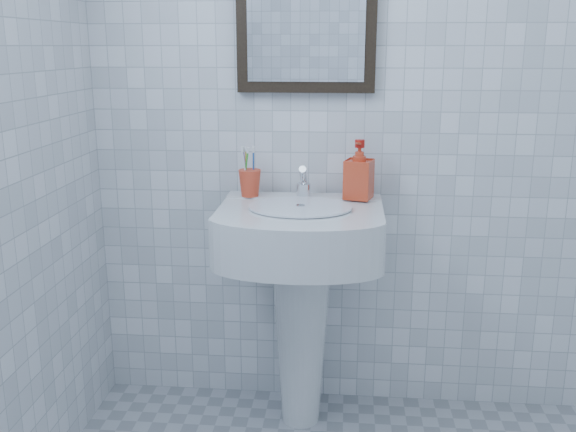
# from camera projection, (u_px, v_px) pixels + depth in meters

# --- Properties ---
(wall_back) EXTENTS (2.20, 0.02, 2.50)m
(wall_back) POSITION_uv_depth(u_px,v_px,m) (385.00, 90.00, 2.33)
(wall_back) COLOR white
(wall_back) RESTS_ON ground
(washbasin) EXTENTS (0.57, 0.42, 0.88)m
(washbasin) POSITION_uv_depth(u_px,v_px,m) (301.00, 279.00, 2.32)
(washbasin) COLOR silver
(washbasin) RESTS_ON ground
(faucet) EXTENTS (0.05, 0.11, 0.13)m
(faucet) POSITION_uv_depth(u_px,v_px,m) (303.00, 184.00, 2.34)
(faucet) COLOR silver
(faucet) RESTS_ON washbasin
(toothbrush_cup) EXTENTS (0.11, 0.11, 0.10)m
(toothbrush_cup) POSITION_uv_depth(u_px,v_px,m) (250.00, 183.00, 2.36)
(toothbrush_cup) COLOR red
(toothbrush_cup) RESTS_ON washbasin
(soap_dispenser) EXTENTS (0.12, 0.12, 0.21)m
(soap_dispenser) POSITION_uv_depth(u_px,v_px,m) (359.00, 170.00, 2.31)
(soap_dispenser) COLOR red
(soap_dispenser) RESTS_ON washbasin
(wall_mirror) EXTENTS (0.50, 0.04, 0.62)m
(wall_mirror) POSITION_uv_depth(u_px,v_px,m) (306.00, 3.00, 2.26)
(wall_mirror) COLOR black
(wall_mirror) RESTS_ON wall_back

